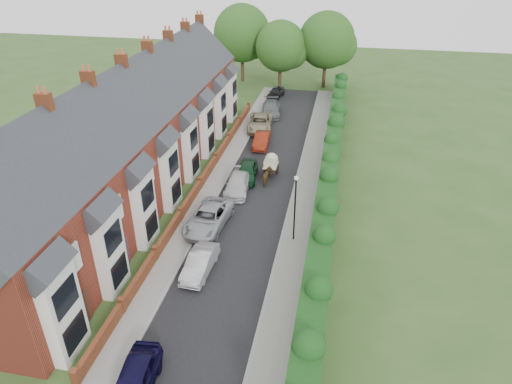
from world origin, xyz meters
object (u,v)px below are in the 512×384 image
(car_silver_a, at_px, (200,263))
(car_silver_b, at_px, (208,218))
(car_grey, at_px, (271,109))
(car_navy, at_px, (134,382))
(car_black, at_px, (276,92))
(horse, at_px, (267,177))
(lamppost, at_px, (295,200))
(car_red, at_px, (262,140))
(car_beige, at_px, (260,123))
(horse_cart, at_px, (271,164))
(car_white, at_px, (238,184))
(car_green, at_px, (247,171))

(car_silver_a, relative_size, car_silver_b, 0.75)
(car_silver_b, relative_size, car_grey, 1.04)
(car_navy, distance_m, car_silver_a, 9.21)
(car_silver_b, distance_m, car_grey, 24.88)
(car_black, bearing_deg, horse, -72.98)
(lamppost, distance_m, horse, 8.96)
(car_navy, distance_m, car_black, 45.99)
(car_red, xyz_separation_m, car_grey, (-0.64, 9.53, 0.08))
(car_silver_b, relative_size, car_red, 1.32)
(car_silver_b, xyz_separation_m, car_red, (1.17, 15.35, -0.08))
(car_beige, xyz_separation_m, car_grey, (0.39, 4.98, -0.01))
(car_silver_b, distance_m, car_black, 31.67)
(lamppost, bearing_deg, car_beige, 107.05)
(car_beige, bearing_deg, car_grey, 79.40)
(car_silver_b, distance_m, horse_cart, 9.72)
(lamppost, xyz_separation_m, car_silver_a, (-5.48, -4.60, -2.62))
(car_silver_b, height_order, car_grey, same)
(lamppost, bearing_deg, car_white, 131.58)
(car_red, height_order, car_black, car_red)
(car_black, bearing_deg, horse_cart, -72.41)
(car_green, distance_m, horse_cart, 2.27)
(car_white, bearing_deg, horse_cart, 53.33)
(car_black, xyz_separation_m, horse_cart, (3.06, -22.47, 0.45))
(car_silver_b, xyz_separation_m, car_black, (0.07, 31.67, -0.09))
(car_green, distance_m, car_black, 23.62)
(car_navy, relative_size, car_silver_b, 0.82)
(car_navy, xyz_separation_m, car_black, (-0.50, 45.99, -0.10))
(car_silver_a, height_order, horse_cart, horse_cart)
(lamppost, height_order, horse_cart, lamppost)
(lamppost, bearing_deg, horse_cart, 108.59)
(car_navy, bearing_deg, car_silver_a, 82.49)
(car_black, bearing_deg, lamppost, -69.04)
(car_beige, bearing_deg, lamppost, -79.05)
(car_beige, xyz_separation_m, car_black, (-0.06, 11.77, -0.10))
(car_black, height_order, horse_cart, horse_cart)
(car_beige, bearing_deg, car_green, -91.00)
(car_red, distance_m, car_grey, 9.55)
(horse, bearing_deg, car_navy, 79.33)
(car_silver_b, bearing_deg, horse, 72.01)
(lamppost, xyz_separation_m, car_black, (-6.33, 32.19, -2.63))
(car_red, height_order, car_beige, car_beige)
(car_silver_a, distance_m, horse_cart, 14.50)
(car_silver_a, relative_size, car_green, 0.96)
(car_grey, distance_m, horse, 17.67)
(car_navy, xyz_separation_m, car_grey, (-0.04, 39.20, -0.00))
(car_silver_a, distance_m, car_white, 10.81)
(car_grey, bearing_deg, car_green, -96.35)
(horse_cart, bearing_deg, horse, -90.00)
(car_green, xyz_separation_m, car_black, (-1.12, 23.59, -0.06))
(car_navy, relative_size, car_green, 1.05)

